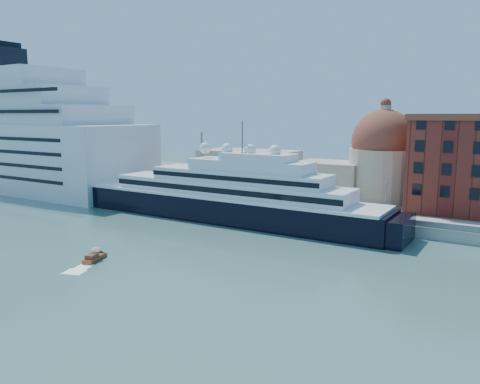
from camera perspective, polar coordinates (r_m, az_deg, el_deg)
The scene contains 9 objects.
ground at distance 91.83m, azimuth -6.71°, elevation -6.47°, with size 400.00×400.00×0.00m, color #345B59.
quay at distance 119.27m, azimuth 3.46°, elevation -2.12°, with size 180.00×10.00×2.50m, color gray.
land at distance 156.11m, azimuth 10.61°, elevation 0.37°, with size 260.00×72.00×2.00m, color slate.
quay_fence at distance 115.04m, azimuth 2.41°, elevation -1.60°, with size 180.00×0.10×1.20m, color slate.
superyacht at distance 114.51m, azimuth -3.51°, elevation -0.80°, with size 92.68×12.85×27.70m.
service_barge at distance 129.40m, azimuth -12.14°, elevation -1.60°, with size 13.36×8.20×2.85m.
water_taxi at distance 85.51m, azimuth -17.34°, elevation -7.61°, with size 3.36×5.61×2.53m.
church at distance 136.56m, azimuth 10.61°, elevation 3.29°, with size 66.00×18.00×25.50m.
lamp_posts at distance 122.87m, azimuth -2.10°, elevation 2.29°, with size 120.80×2.40×18.00m.
Camera 1 is at (55.16, -69.07, 24.91)m, focal length 35.00 mm.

